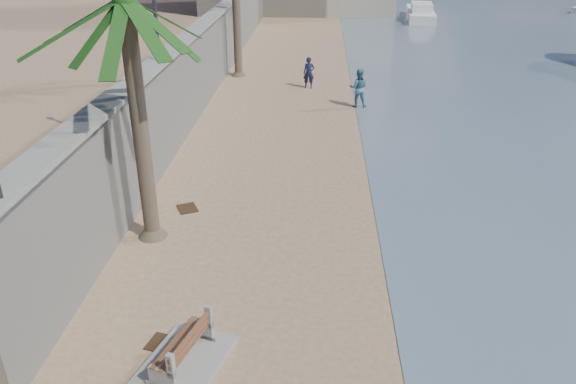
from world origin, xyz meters
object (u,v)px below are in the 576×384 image
object	(u,v)px
bench_far	(183,350)
palm_mid	(125,5)
yacht_far	(420,15)
person_b	(359,86)
person_a	(309,71)

from	to	relation	value
bench_far	palm_mid	world-z (taller)	palm_mid
palm_mid	yacht_far	bearing A→B (deg)	71.29
bench_far	person_b	distance (m)	17.83
person_b	palm_mid	bearing A→B (deg)	66.91
bench_far	palm_mid	xyz separation A→B (m)	(-1.97, 4.87, 5.72)
person_b	yacht_far	world-z (taller)	person_b
person_a	person_b	world-z (taller)	person_b
bench_far	yacht_far	size ratio (longest dim) A/B	0.30
person_a	yacht_far	size ratio (longest dim) A/B	0.23
bench_far	person_a	bearing A→B (deg)	84.55
yacht_far	person_a	bearing A→B (deg)	163.96
person_a	person_b	size ratio (longest dim) A/B	0.93
bench_far	yacht_far	bearing A→B (deg)	75.60
person_a	yacht_far	bearing A→B (deg)	68.73
person_a	palm_mid	bearing A→B (deg)	-103.80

